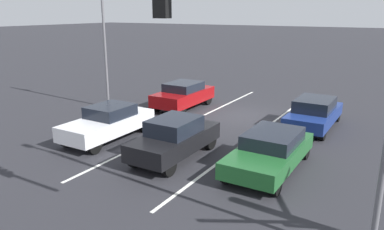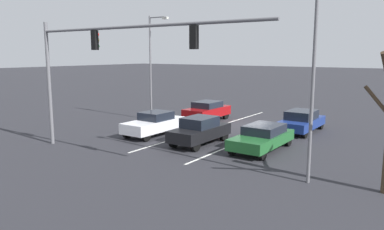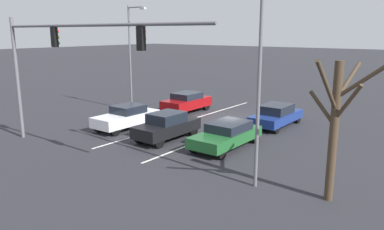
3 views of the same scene
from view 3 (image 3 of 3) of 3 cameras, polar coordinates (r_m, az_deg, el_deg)
The scene contains 12 objects.
ground_plane at distance 26.86m, azimuth 5.46°, elevation -0.44°, with size 240.00×240.00×0.00m, color #28282D.
lane_stripe_left_divider at distance 24.07m, azimuth 6.29°, elevation -1.99°, with size 0.12×16.51×0.01m, color silver.
lane_stripe_center_divider at distance 26.07m, azimuth -0.57°, elevation -0.78°, with size 0.12×16.51×0.01m, color silver.
car_darkgreen_leftlane_front at distance 19.94m, azimuth 5.29°, elevation -2.93°, with size 1.91×4.55×1.35m.
car_black_midlane_front at distance 21.30m, azimuth -3.83°, elevation -1.64°, with size 1.71×4.19×1.57m.
car_white_rightlane_front at distance 24.10m, azimuth -9.92°, elevation -0.26°, with size 1.79×4.38×1.47m.
car_navy_leftlane_second at distance 24.86m, azimuth 12.71°, elevation -0.01°, with size 1.84×4.48×1.44m.
car_maroon_rightlane_second at distance 28.60m, azimuth -0.81°, elevation 2.04°, with size 1.87×4.14×1.49m.
traffic_signal_gantry at distance 19.64m, azimuth -19.63°, elevation 9.07°, with size 13.58×0.37×6.81m.
street_lamp_right_shoulder at distance 29.06m, azimuth -9.19°, elevation 9.52°, with size 1.80×0.24×7.92m.
street_lamp_left_shoulder at distance 14.30m, azimuth 9.67°, elevation 9.10°, with size 1.96×0.24×9.15m.
bare_tree_near at distance 14.02m, azimuth 21.05°, elevation -0.91°, with size 2.52×3.60×5.20m.
Camera 3 is at (-13.79, 22.25, 6.04)m, focal length 35.00 mm.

